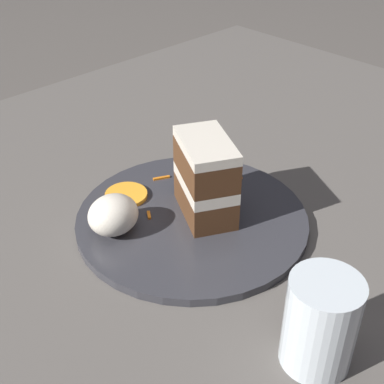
{
  "coord_description": "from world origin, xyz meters",
  "views": [
    {
      "loc": [
        0.43,
        0.4,
        0.48
      ],
      "look_at": [
        0.03,
        -0.01,
        0.09
      ],
      "focal_mm": 50.0,
      "sensor_mm": 36.0,
      "label": 1
    }
  ],
  "objects_px": {
    "cake_slice": "(208,179)",
    "cream_dollop": "(113,215)",
    "plate": "(192,219)",
    "drinking_glass": "(319,328)",
    "orange_garnish": "(126,195)"
  },
  "relations": [
    {
      "from": "drinking_glass",
      "to": "cream_dollop",
      "type": "bearing_deg",
      "value": -84.77
    },
    {
      "from": "plate",
      "to": "drinking_glass",
      "type": "xyz_separation_m",
      "value": [
        0.07,
        0.24,
        0.04
      ]
    },
    {
      "from": "cake_slice",
      "to": "cream_dollop",
      "type": "xyz_separation_m",
      "value": [
        0.11,
        -0.06,
        -0.03
      ]
    },
    {
      "from": "cake_slice",
      "to": "plate",
      "type": "bearing_deg",
      "value": 177.97
    },
    {
      "from": "cream_dollop",
      "to": "orange_garnish",
      "type": "distance_m",
      "value": 0.08
    },
    {
      "from": "cake_slice",
      "to": "drinking_glass",
      "type": "xyz_separation_m",
      "value": [
        0.09,
        0.23,
        -0.02
      ]
    },
    {
      "from": "cream_dollop",
      "to": "orange_garnish",
      "type": "relative_size",
      "value": 1.11
    },
    {
      "from": "plate",
      "to": "cake_slice",
      "type": "height_order",
      "value": "cake_slice"
    },
    {
      "from": "cream_dollop",
      "to": "plate",
      "type": "bearing_deg",
      "value": 153.83
    },
    {
      "from": "plate",
      "to": "cream_dollop",
      "type": "bearing_deg",
      "value": -26.17
    },
    {
      "from": "cake_slice",
      "to": "cream_dollop",
      "type": "height_order",
      "value": "cake_slice"
    },
    {
      "from": "cake_slice",
      "to": "orange_garnish",
      "type": "distance_m",
      "value": 0.13
    },
    {
      "from": "plate",
      "to": "drinking_glass",
      "type": "relative_size",
      "value": 3.03
    },
    {
      "from": "cake_slice",
      "to": "cream_dollop",
      "type": "distance_m",
      "value": 0.13
    },
    {
      "from": "cream_dollop",
      "to": "drinking_glass",
      "type": "distance_m",
      "value": 0.29
    }
  ]
}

